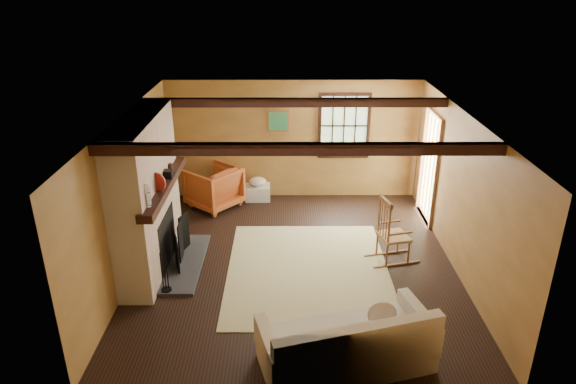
{
  "coord_description": "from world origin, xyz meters",
  "views": [
    {
      "loc": [
        -0.14,
        -7.07,
        4.28
      ],
      "look_at": [
        -0.11,
        0.4,
        1.08
      ],
      "focal_mm": 32.0,
      "sensor_mm": 36.0,
      "label": 1
    }
  ],
  "objects_px": {
    "fireplace": "(148,201)",
    "laundry_basket": "(258,192)",
    "rocking_chair": "(392,234)",
    "armchair": "(214,187)",
    "sofa": "(348,347)"
  },
  "relations": [
    {
      "from": "laundry_basket",
      "to": "rocking_chair",
      "type": "bearing_deg",
      "value": -47.12
    },
    {
      "from": "rocking_chair",
      "to": "armchair",
      "type": "distance_m",
      "value": 3.74
    },
    {
      "from": "rocking_chair",
      "to": "laundry_basket",
      "type": "height_order",
      "value": "rocking_chair"
    },
    {
      "from": "armchair",
      "to": "laundry_basket",
      "type": "bearing_deg",
      "value": 151.98
    },
    {
      "from": "fireplace",
      "to": "laundry_basket",
      "type": "distance_m",
      "value": 3.11
    },
    {
      "from": "fireplace",
      "to": "rocking_chair",
      "type": "xyz_separation_m",
      "value": [
        3.76,
        0.12,
        -0.64
      ]
    },
    {
      "from": "fireplace",
      "to": "armchair",
      "type": "xyz_separation_m",
      "value": [
        0.66,
        2.22,
        -0.69
      ]
    },
    {
      "from": "fireplace",
      "to": "laundry_basket",
      "type": "xyz_separation_m",
      "value": [
        1.5,
        2.55,
        -0.95
      ]
    },
    {
      "from": "fireplace",
      "to": "rocking_chair",
      "type": "relative_size",
      "value": 2.18
    },
    {
      "from": "sofa",
      "to": "armchair",
      "type": "distance_m",
      "value": 5.02
    },
    {
      "from": "sofa",
      "to": "armchair",
      "type": "relative_size",
      "value": 2.39
    },
    {
      "from": "armchair",
      "to": "fireplace",
      "type": "bearing_deg",
      "value": 23.77
    },
    {
      "from": "laundry_basket",
      "to": "armchair",
      "type": "bearing_deg",
      "value": -158.35
    },
    {
      "from": "sofa",
      "to": "fireplace",
      "type": "bearing_deg",
      "value": 124.71
    },
    {
      "from": "rocking_chair",
      "to": "laundry_basket",
      "type": "bearing_deg",
      "value": 28.5
    }
  ]
}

